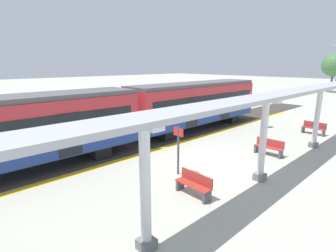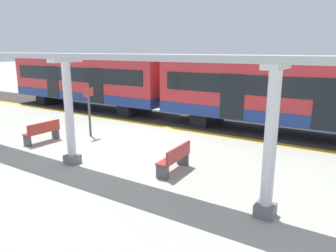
{
  "view_description": "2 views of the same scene",
  "coord_description": "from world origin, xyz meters",
  "px_view_note": "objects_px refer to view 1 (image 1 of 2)",
  "views": [
    {
      "loc": [
        7.59,
        -9.88,
        4.82
      ],
      "look_at": [
        -0.59,
        -2.2,
        2.1
      ],
      "focal_mm": 27.49,
      "sensor_mm": 36.0,
      "label": 1
    },
    {
      "loc": [
        9.71,
        8.09,
        3.75
      ],
      "look_at": [
        0.9,
        2.42,
        1.23
      ],
      "focal_mm": 34.16,
      "sensor_mm": 36.0,
      "label": 2
    }
  ],
  "objects_px": {
    "passenger_waiting_near_edge": "(266,114)",
    "canopy_pillar_fourth": "(317,118)",
    "canopy_pillar_third": "(263,141)",
    "platform_info_sign": "(178,146)",
    "train_near_carriage": "(13,134)",
    "bench_far_end": "(194,184)",
    "canopy_pillar_second": "(145,189)",
    "train_far_carriage": "(196,105)",
    "bench_mid_platform": "(314,128)",
    "bench_extra_slot": "(269,147)"
  },
  "relations": [
    {
      "from": "platform_info_sign",
      "to": "canopy_pillar_second",
      "type": "bearing_deg",
      "value": -55.11
    },
    {
      "from": "train_near_carriage",
      "to": "canopy_pillar_fourth",
      "type": "xyz_separation_m",
      "value": [
        7.83,
        13.77,
        -0.07
      ]
    },
    {
      "from": "train_far_carriage",
      "to": "bench_far_end",
      "type": "relative_size",
      "value": 7.75
    },
    {
      "from": "canopy_pillar_second",
      "to": "platform_info_sign",
      "type": "distance_m",
      "value": 4.96
    },
    {
      "from": "canopy_pillar_fourth",
      "to": "bench_far_end",
      "type": "distance_m",
      "value": 9.62
    },
    {
      "from": "canopy_pillar_third",
      "to": "passenger_waiting_near_edge",
      "type": "height_order",
      "value": "canopy_pillar_third"
    },
    {
      "from": "bench_extra_slot",
      "to": "passenger_waiting_near_edge",
      "type": "distance_m",
      "value": 6.52
    },
    {
      "from": "train_near_carriage",
      "to": "bench_far_end",
      "type": "relative_size",
      "value": 7.75
    },
    {
      "from": "canopy_pillar_fourth",
      "to": "passenger_waiting_near_edge",
      "type": "bearing_deg",
      "value": 149.19
    },
    {
      "from": "canopy_pillar_fourth",
      "to": "train_near_carriage",
      "type": "bearing_deg",
      "value": -119.64
    },
    {
      "from": "platform_info_sign",
      "to": "train_near_carriage",
      "type": "bearing_deg",
      "value": -133.84
    },
    {
      "from": "train_near_carriage",
      "to": "canopy_pillar_third",
      "type": "distance_m",
      "value": 10.7
    },
    {
      "from": "bench_mid_platform",
      "to": "canopy_pillar_second",
      "type": "bearing_deg",
      "value": -86.24
    },
    {
      "from": "train_far_carriage",
      "to": "canopy_pillar_second",
      "type": "bearing_deg",
      "value": -54.7
    },
    {
      "from": "canopy_pillar_third",
      "to": "bench_mid_platform",
      "type": "distance_m",
      "value": 9.82
    },
    {
      "from": "bench_extra_slot",
      "to": "bench_mid_platform",
      "type": "bearing_deg",
      "value": 88.38
    },
    {
      "from": "bench_extra_slot",
      "to": "train_far_carriage",
      "type": "bearing_deg",
      "value": 166.2
    },
    {
      "from": "passenger_waiting_near_edge",
      "to": "canopy_pillar_second",
      "type": "bearing_deg",
      "value": -74.2
    },
    {
      "from": "passenger_waiting_near_edge",
      "to": "train_near_carriage",
      "type": "bearing_deg",
      "value": -102.25
    },
    {
      "from": "bench_extra_slot",
      "to": "canopy_pillar_fourth",
      "type": "bearing_deg",
      "value": 68.96
    },
    {
      "from": "passenger_waiting_near_edge",
      "to": "bench_extra_slot",
      "type": "bearing_deg",
      "value": -61.78
    },
    {
      "from": "canopy_pillar_second",
      "to": "canopy_pillar_third",
      "type": "bearing_deg",
      "value": 90.0
    },
    {
      "from": "bench_mid_platform",
      "to": "bench_far_end",
      "type": "xyz_separation_m",
      "value": [
        -0.03,
        -12.67,
        0.0
      ]
    },
    {
      "from": "passenger_waiting_near_edge",
      "to": "canopy_pillar_third",
      "type": "bearing_deg",
      "value": -64.6
    },
    {
      "from": "train_near_carriage",
      "to": "train_far_carriage",
      "type": "distance_m",
      "value": 12.22
    },
    {
      "from": "canopy_pillar_third",
      "to": "platform_info_sign",
      "type": "relative_size",
      "value": 1.58
    },
    {
      "from": "canopy_pillar_fourth",
      "to": "bench_mid_platform",
      "type": "relative_size",
      "value": 2.29
    },
    {
      "from": "canopy_pillar_second",
      "to": "bench_far_end",
      "type": "bearing_deg",
      "value": 108.8
    },
    {
      "from": "train_far_carriage",
      "to": "bench_mid_platform",
      "type": "distance_m",
      "value": 8.4
    },
    {
      "from": "canopy_pillar_second",
      "to": "passenger_waiting_near_edge",
      "type": "bearing_deg",
      "value": 105.8
    },
    {
      "from": "train_near_carriage",
      "to": "canopy_pillar_third",
      "type": "bearing_deg",
      "value": 42.95
    },
    {
      "from": "canopy_pillar_second",
      "to": "platform_info_sign",
      "type": "bearing_deg",
      "value": 124.89
    },
    {
      "from": "bench_extra_slot",
      "to": "canopy_pillar_second",
      "type": "bearing_deg",
      "value": -82.65
    },
    {
      "from": "canopy_pillar_second",
      "to": "bench_extra_slot",
      "type": "xyz_separation_m",
      "value": [
        -1.22,
        9.44,
        -1.32
      ]
    },
    {
      "from": "bench_mid_platform",
      "to": "bench_far_end",
      "type": "bearing_deg",
      "value": -90.14
    },
    {
      "from": "train_far_carriage",
      "to": "canopy_pillar_third",
      "type": "height_order",
      "value": "train_far_carriage"
    },
    {
      "from": "train_near_carriage",
      "to": "bench_mid_platform",
      "type": "xyz_separation_m",
      "value": [
        6.8,
        16.96,
        -1.38
      ]
    },
    {
      "from": "canopy_pillar_third",
      "to": "bench_extra_slot",
      "type": "distance_m",
      "value": 3.76
    },
    {
      "from": "train_near_carriage",
      "to": "bench_extra_slot",
      "type": "relative_size",
      "value": 7.64
    },
    {
      "from": "canopy_pillar_second",
      "to": "bench_mid_platform",
      "type": "distance_m",
      "value": 15.89
    },
    {
      "from": "bench_far_end",
      "to": "platform_info_sign",
      "type": "xyz_separation_m",
      "value": [
        -1.76,
        0.92,
        0.89
      ]
    },
    {
      "from": "train_near_carriage",
      "to": "bench_mid_platform",
      "type": "distance_m",
      "value": 18.33
    },
    {
      "from": "canopy_pillar_third",
      "to": "train_near_carriage",
      "type": "bearing_deg",
      "value": -137.05
    },
    {
      "from": "passenger_waiting_near_edge",
      "to": "canopy_pillar_fourth",
      "type": "bearing_deg",
      "value": -30.81
    },
    {
      "from": "train_far_carriage",
      "to": "passenger_waiting_near_edge",
      "type": "relative_size",
      "value": 7.0
    },
    {
      "from": "platform_info_sign",
      "to": "passenger_waiting_near_edge",
      "type": "relative_size",
      "value": 1.32
    },
    {
      "from": "canopy_pillar_fourth",
      "to": "bench_extra_slot",
      "type": "xyz_separation_m",
      "value": [
        -1.22,
        -3.17,
        -1.32
      ]
    },
    {
      "from": "bench_far_end",
      "to": "platform_info_sign",
      "type": "height_order",
      "value": "platform_info_sign"
    },
    {
      "from": "canopy_pillar_second",
      "to": "bench_far_end",
      "type": "relative_size",
      "value": 2.31
    },
    {
      "from": "canopy_pillar_third",
      "to": "bench_mid_platform",
      "type": "bearing_deg",
      "value": 96.12
    }
  ]
}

